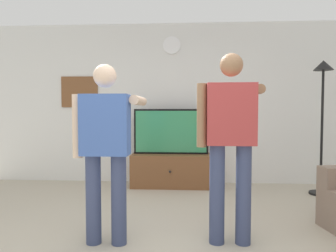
{
  "coord_description": "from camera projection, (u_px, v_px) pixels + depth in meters",
  "views": [
    {
      "loc": [
        0.21,
        -2.46,
        1.23
      ],
      "look_at": [
        -0.02,
        1.2,
        1.05
      ],
      "focal_mm": 33.71,
      "sensor_mm": 36.0,
      "label": 1
    }
  ],
  "objects": [
    {
      "name": "floor_lamp",
      "position": [
        323.0,
        99.0,
        4.56
      ],
      "size": [
        0.32,
        0.32,
        1.95
      ],
      "color": "black",
      "rests_on": "ground_plane"
    },
    {
      "name": "person_standing_nearer_lamp",
      "position": [
        106.0,
        143.0,
        2.89
      ],
      "size": [
        0.61,
        0.78,
        1.65
      ],
      "color": "#384266",
      "rests_on": "ground_plane"
    },
    {
      "name": "framed_picture",
      "position": [
        80.0,
        92.0,
        5.44
      ],
      "size": [
        0.64,
        0.04,
        0.53
      ],
      "primitive_type": "cube",
      "color": "brown"
    },
    {
      "name": "television",
      "position": [
        171.0,
        131.0,
        5.13
      ],
      "size": [
        1.21,
        0.07,
        0.73
      ],
      "color": "black",
      "rests_on": "tv_stand"
    },
    {
      "name": "tv_stand",
      "position": [
        171.0,
        170.0,
        5.11
      ],
      "size": [
        1.27,
        0.52,
        0.52
      ],
      "color": "brown",
      "rests_on": "ground_plane"
    },
    {
      "name": "person_standing_nearer_couch",
      "position": [
        231.0,
        136.0,
        2.88
      ],
      "size": [
        0.62,
        0.78,
        1.75
      ],
      "color": "#384266",
      "rests_on": "ground_plane"
    },
    {
      "name": "wall_clock",
      "position": [
        172.0,
        45.0,
        5.3
      ],
      "size": [
        0.29,
        0.03,
        0.29
      ],
      "primitive_type": "cylinder",
      "rotation": [
        1.57,
        0.0,
        0.0
      ],
      "color": "white"
    },
    {
      "name": "back_wall",
      "position": [
        175.0,
        104.0,
        5.4
      ],
      "size": [
        6.4,
        0.1,
        2.7
      ],
      "primitive_type": "cube",
      "color": "silver",
      "rests_on": "ground_plane"
    }
  ]
}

